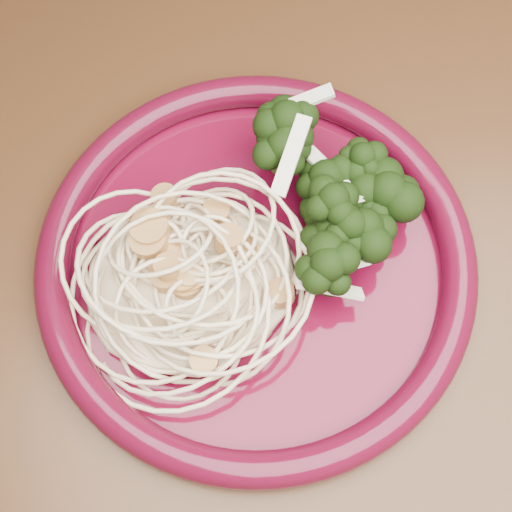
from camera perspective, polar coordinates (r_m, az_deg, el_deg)
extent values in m
plane|color=brown|center=(1.25, 1.89, -10.70)|extent=(3.50, 3.50, 0.00)
cube|color=#472814|center=(0.56, 4.18, 5.64)|extent=(1.20, 0.80, 0.04)
cylinder|color=#50061B|center=(0.50, 0.00, -0.75)|extent=(0.30, 0.30, 0.01)
torus|color=#50081D|center=(0.49, 0.00, -0.30)|extent=(0.31, 0.31, 0.02)
ellipsoid|color=beige|center=(0.48, -5.31, -1.71)|extent=(0.15, 0.13, 0.03)
ellipsoid|color=black|center=(0.49, 6.41, 2.86)|extent=(0.10, 0.16, 0.05)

